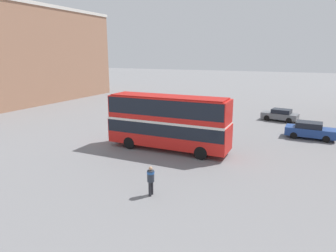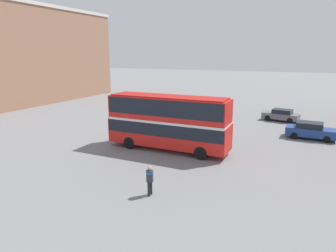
{
  "view_description": "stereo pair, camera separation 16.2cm",
  "coord_description": "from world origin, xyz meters",
  "px_view_note": "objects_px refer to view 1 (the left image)",
  "views": [
    {
      "loc": [
        11.99,
        -22.78,
        7.93
      ],
      "look_at": [
        1.78,
        -0.84,
        2.06
      ],
      "focal_mm": 32.0,
      "sensor_mm": 36.0,
      "label": 1
    },
    {
      "loc": [
        12.13,
        -22.71,
        7.93
      ],
      "look_at": [
        1.78,
        -0.84,
        2.06
      ],
      "focal_mm": 32.0,
      "sensor_mm": 36.0,
      "label": 2
    }
  ],
  "objects_px": {
    "double_decker_bus": "(168,119)",
    "parked_car_kerb_far": "(280,115)",
    "pedestrian_foreground": "(151,178)",
    "parked_car_kerb_near": "(310,130)"
  },
  "relations": [
    {
      "from": "double_decker_bus",
      "to": "pedestrian_foreground",
      "type": "relative_size",
      "value": 5.88
    },
    {
      "from": "pedestrian_foreground",
      "to": "parked_car_kerb_near",
      "type": "relative_size",
      "value": 0.39
    },
    {
      "from": "double_decker_bus",
      "to": "parked_car_kerb_far",
      "type": "relative_size",
      "value": 2.37
    },
    {
      "from": "parked_car_kerb_near",
      "to": "parked_car_kerb_far",
      "type": "height_order",
      "value": "parked_car_kerb_near"
    },
    {
      "from": "double_decker_bus",
      "to": "parked_car_kerb_near",
      "type": "relative_size",
      "value": 2.28
    },
    {
      "from": "pedestrian_foreground",
      "to": "parked_car_kerb_far",
      "type": "height_order",
      "value": "pedestrian_foreground"
    },
    {
      "from": "pedestrian_foreground",
      "to": "parked_car_kerb_far",
      "type": "relative_size",
      "value": 0.4
    },
    {
      "from": "pedestrian_foreground",
      "to": "parked_car_kerb_near",
      "type": "distance_m",
      "value": 18.83
    },
    {
      "from": "parked_car_kerb_far",
      "to": "double_decker_bus",
      "type": "bearing_deg",
      "value": 73.93
    },
    {
      "from": "pedestrian_foreground",
      "to": "parked_car_kerb_near",
      "type": "height_order",
      "value": "pedestrian_foreground"
    }
  ]
}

